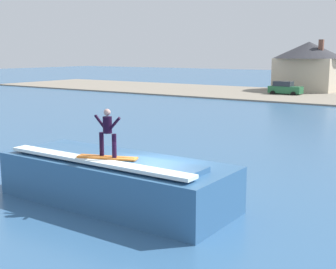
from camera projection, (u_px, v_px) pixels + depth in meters
name	position (u px, v px, depth m)	size (l,w,h in m)	color
ground_plane	(158.00, 209.00, 16.57)	(260.00, 260.00, 0.00)	#335D87
wave_crest	(115.00, 180.00, 17.07)	(8.99, 3.40, 1.87)	#325E8A
surfboard	(107.00, 157.00, 16.18)	(2.18, 1.14, 0.06)	orange
surfer	(108.00, 130.00, 16.02)	(1.18, 0.32, 1.69)	black
car_near_shore	(285.00, 88.00, 59.98)	(4.24, 2.03, 1.86)	#23663D
house_with_chimney	(308.00, 64.00, 65.30)	(9.93, 9.93, 7.29)	beige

